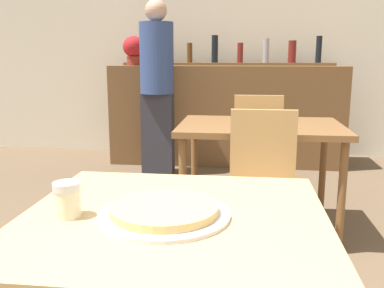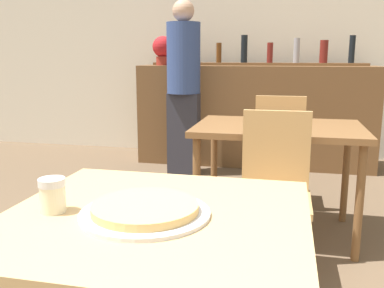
{
  "view_description": "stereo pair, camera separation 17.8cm",
  "coord_description": "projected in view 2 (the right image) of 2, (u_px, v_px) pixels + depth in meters",
  "views": [
    {
      "loc": [
        0.2,
        -1.18,
        1.22
      ],
      "look_at": [
        -0.01,
        0.55,
        0.86
      ],
      "focal_mm": 40.0,
      "sensor_mm": 36.0,
      "label": 1
    },
    {
      "loc": [
        0.37,
        -1.15,
        1.22
      ],
      "look_at": [
        -0.01,
        0.55,
        0.86
      ],
      "focal_mm": 40.0,
      "sensor_mm": 36.0,
      "label": 2
    }
  ],
  "objects": [
    {
      "name": "dining_table_far",
      "position": [
        278.0,
        138.0,
        2.88
      ],
      "size": [
        1.1,
        0.77,
        0.76
      ],
      "color": "brown",
      "rests_on": "ground_plane"
    },
    {
      "name": "chair_far_side_back",
      "position": [
        279.0,
        144.0,
        3.43
      ],
      "size": [
        0.4,
        0.4,
        0.92
      ],
      "rotation": [
        0.0,
        0.0,
        3.14
      ],
      "color": "tan",
      "rests_on": "ground_plane"
    },
    {
      "name": "bar_back_shelf",
      "position": [
        257.0,
        59.0,
        4.85
      ],
      "size": [
        2.39,
        0.24,
        0.34
      ],
      "color": "brown",
      "rests_on": "bar_counter"
    },
    {
      "name": "potted_plant",
      "position": [
        163.0,
        49.0,
        4.87
      ],
      "size": [
        0.24,
        0.24,
        0.33
      ],
      "color": "maroon",
      "rests_on": "bar_counter"
    },
    {
      "name": "chair_far_side_front",
      "position": [
        274.0,
        183.0,
        2.38
      ],
      "size": [
        0.4,
        0.4,
        0.92
      ],
      "color": "tan",
      "rests_on": "ground_plane"
    },
    {
      "name": "cheese_shaker",
      "position": [
        53.0,
        195.0,
        1.28
      ],
      "size": [
        0.08,
        0.08,
        0.1
      ],
      "color": "beige",
      "rests_on": "dining_table_near"
    },
    {
      "name": "dining_table_near",
      "position": [
        156.0,
        242.0,
        1.29
      ],
      "size": [
        0.9,
        0.86,
        0.76
      ],
      "color": "tan",
      "rests_on": "ground_plane"
    },
    {
      "name": "pizza_tray",
      "position": [
        145.0,
        210.0,
        1.26
      ],
      "size": [
        0.39,
        0.39,
        0.04
      ],
      "color": "silver",
      "rests_on": "dining_table_near"
    },
    {
      "name": "person_standing",
      "position": [
        184.0,
        82.0,
        4.35
      ],
      "size": [
        0.34,
        0.34,
        1.76
      ],
      "color": "#2D2D38",
      "rests_on": "ground_plane"
    },
    {
      "name": "bar_counter",
      "position": [
        254.0,
        115.0,
        4.84
      ],
      "size": [
        2.6,
        0.56,
        1.11
      ],
      "color": "brown",
      "rests_on": "ground_plane"
    },
    {
      "name": "wall_back",
      "position": [
        260.0,
        40.0,
        5.15
      ],
      "size": [
        8.0,
        0.05,
        2.8
      ],
      "color": "silver",
      "rests_on": "ground_plane"
    }
  ]
}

